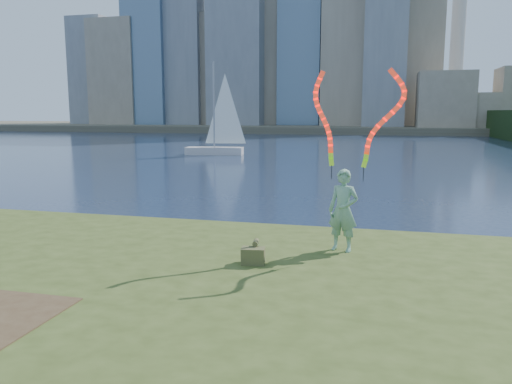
# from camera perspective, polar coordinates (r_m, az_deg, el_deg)

# --- Properties ---
(ground) EXTENTS (320.00, 320.00, 0.00)m
(ground) POSITION_cam_1_polar(r_m,az_deg,el_deg) (9.98, -10.47, -13.11)
(ground) COLOR #1A2741
(ground) RESTS_ON ground
(grassy_knoll) EXTENTS (20.00, 18.00, 0.80)m
(grassy_knoll) POSITION_cam_1_polar(r_m,az_deg,el_deg) (8.00, -17.65, -16.58)
(grassy_knoll) COLOR #39491A
(grassy_knoll) RESTS_ON ground
(far_shore) EXTENTS (320.00, 40.00, 1.20)m
(far_shore) POSITION_cam_1_polar(r_m,az_deg,el_deg) (103.49, 12.00, 7.20)
(far_shore) COLOR brown
(far_shore) RESTS_ON ground
(woman_with_ribbons) EXTENTS (2.04, 0.68, 4.13)m
(woman_with_ribbons) POSITION_cam_1_polar(r_m,az_deg,el_deg) (10.71, 10.09, 0.64)
(woman_with_ribbons) COLOR #1E673F
(woman_with_ribbons) RESTS_ON grassy_knoll
(canvas_bag) EXTENTS (0.49, 0.55, 0.43)m
(canvas_bag) POSITION_cam_1_polar(r_m,az_deg,el_deg) (9.86, -0.31, -7.20)
(canvas_bag) COLOR brown
(canvas_bag) RESTS_ON grassy_knoll
(sailboat) EXTENTS (5.41, 2.29, 8.11)m
(sailboat) POSITION_cam_1_polar(r_m,az_deg,el_deg) (44.42, -4.44, 6.07)
(sailboat) COLOR beige
(sailboat) RESTS_ON ground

